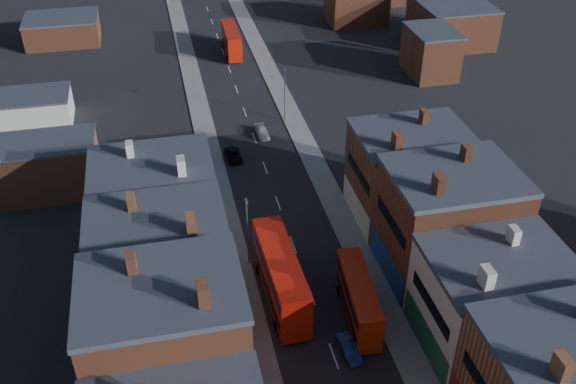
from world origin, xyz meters
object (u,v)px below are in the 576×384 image
bus_0 (281,276)px  car_2 (234,155)px  car_1 (349,349)px  car_3 (262,132)px  bus_1 (359,298)px  bus_2 (231,40)px

bus_0 → car_2: bearing=89.8°
car_1 → car_3: car_1 is taller
bus_1 → bus_2: 66.73m
bus_0 → car_1: bearing=-63.2°
car_2 → car_3: size_ratio=1.08×
car_2 → bus_0: bearing=-90.8°
bus_2 → bus_0: bearing=-93.0°
car_1 → car_3: 40.39m
car_1 → car_2: 35.53m
bus_1 → car_3: 36.29m
bus_0 → bus_2: (4.54, 62.76, -0.48)m
bus_2 → car_2: bus_2 is taller
bus_1 → car_1: (-2.15, -4.22, -1.72)m
bus_0 → car_2: bus_0 is taller
bus_0 → car_2: size_ratio=3.10×
car_2 → car_3: bearing=45.2°
bus_1 → car_3: (-2.30, 36.17, -1.78)m
car_1 → car_2: car_1 is taller
car_1 → bus_2: bearing=84.7°
bus_0 → bus_1: 7.66m
bus_0 → car_3: size_ratio=3.35×
bus_0 → car_2: (-0.57, 27.02, -2.36)m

